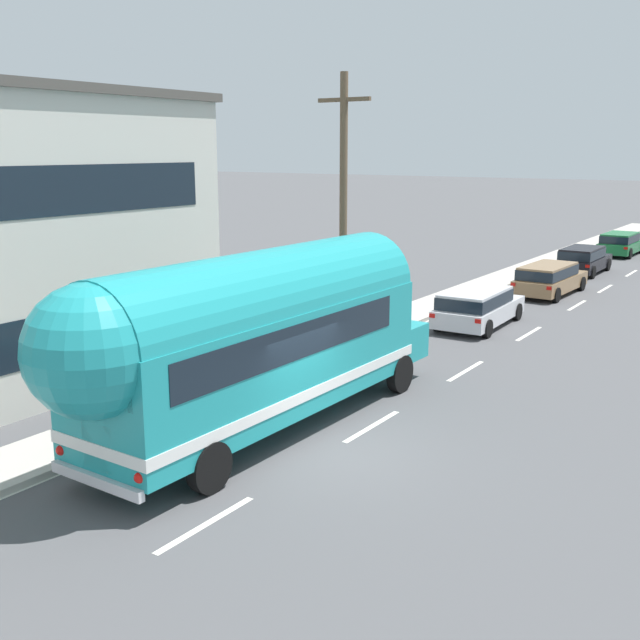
% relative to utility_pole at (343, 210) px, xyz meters
% --- Properties ---
extents(ground_plane, '(300.00, 300.00, 0.00)m').
position_rel_utility_pole_xyz_m(ground_plane, '(4.24, -7.20, -4.42)').
color(ground_plane, '#4C4C4F').
extents(lane_markings, '(3.93, 80.00, 0.01)m').
position_rel_utility_pole_xyz_m(lane_markings, '(1.56, 5.73, -4.42)').
color(lane_markings, silver).
rests_on(lane_markings, ground).
extents(sidewalk_slab, '(1.87, 90.00, 0.15)m').
position_rel_utility_pole_xyz_m(sidewalk_slab, '(-0.50, 2.80, -4.35)').
color(sidewalk_slab, '#ADA89E').
rests_on(sidewalk_slab, ground).
extents(utility_pole, '(1.80, 0.24, 8.50)m').
position_rel_utility_pole_xyz_m(utility_pole, '(0.00, 0.00, 0.00)').
color(utility_pole, brown).
rests_on(utility_pole, ground).
extents(painted_bus, '(2.72, 11.84, 4.12)m').
position_rel_utility_pole_xyz_m(painted_bus, '(2.32, -7.38, -2.12)').
color(painted_bus, teal).
rests_on(painted_bus, ground).
extents(car_lead, '(2.12, 4.71, 1.37)m').
position_rel_utility_pole_xyz_m(car_lead, '(2.29, 5.41, -3.63)').
color(car_lead, silver).
rests_on(car_lead, ground).
extents(car_second, '(2.04, 4.86, 1.37)m').
position_rel_utility_pole_xyz_m(car_second, '(2.54, 12.87, -3.63)').
color(car_second, olive).
rests_on(car_second, ground).
extents(car_third, '(1.89, 4.46, 1.37)m').
position_rel_utility_pole_xyz_m(car_third, '(2.15, 19.64, -3.64)').
color(car_third, black).
rests_on(car_third, ground).
extents(car_fourth, '(1.96, 4.41, 1.37)m').
position_rel_utility_pole_xyz_m(car_fourth, '(2.13, 27.80, -3.64)').
color(car_fourth, '#196633').
rests_on(car_fourth, ground).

